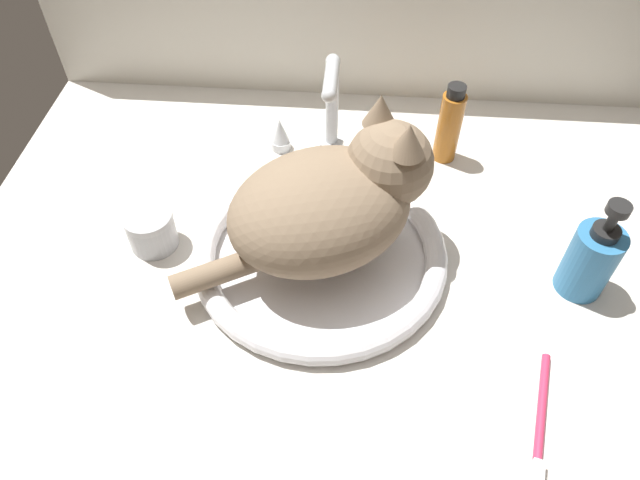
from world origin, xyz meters
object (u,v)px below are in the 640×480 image
at_px(faucet, 332,119).
at_px(toothbrush, 541,420).
at_px(sink_basin, 320,253).
at_px(metal_jar, 151,230).
at_px(soap_pump_bottle, 591,259).
at_px(cat, 336,200).
at_px(amber_bottle, 449,125).

height_order(faucet, toothbrush, faucet).
height_order(sink_basin, metal_jar, metal_jar).
relative_size(soap_pump_bottle, metal_jar, 2.25).
distance_m(faucet, soap_pump_bottle, 0.42).
bearing_deg(sink_basin, toothbrush, -39.21).
xyz_separation_m(soap_pump_bottle, toothbrush, (-0.08, -0.20, -0.05)).
bearing_deg(soap_pump_bottle, metal_jar, 177.21).
bearing_deg(toothbrush, faucet, 121.06).
relative_size(faucet, cat, 0.59).
relative_size(faucet, amber_bottle, 1.48).
xyz_separation_m(faucet, soap_pump_bottle, (0.35, -0.24, -0.01)).
height_order(faucet, metal_jar, faucet).
xyz_separation_m(faucet, toothbrush, (0.27, -0.44, -0.06)).
relative_size(sink_basin, faucet, 1.75).
distance_m(faucet, amber_bottle, 0.18).
bearing_deg(sink_basin, faucet, 90.00).
relative_size(sink_basin, amber_bottle, 2.59).
bearing_deg(soap_pump_bottle, toothbrush, -112.32).
xyz_separation_m(sink_basin, faucet, (0.00, 0.22, 0.06)).
bearing_deg(cat, toothbrush, -42.75).
xyz_separation_m(sink_basin, amber_bottle, (0.18, 0.23, 0.05)).
height_order(sink_basin, faucet, faucet).
relative_size(metal_jar, toothbrush, 0.43).
xyz_separation_m(faucet, cat, (0.02, -0.21, 0.04)).
xyz_separation_m(faucet, amber_bottle, (0.18, 0.01, -0.01)).
bearing_deg(soap_pump_bottle, sink_basin, 176.91).
distance_m(sink_basin, toothbrush, 0.34).
distance_m(amber_bottle, metal_jar, 0.48).
bearing_deg(amber_bottle, cat, -126.53).
distance_m(sink_basin, metal_jar, 0.24).
bearing_deg(faucet, soap_pump_bottle, -35.02).
distance_m(sink_basin, soap_pump_bottle, 0.35).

